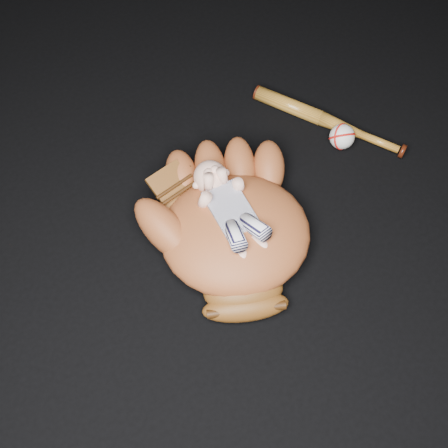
# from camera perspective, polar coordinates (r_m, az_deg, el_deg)

# --- Properties ---
(baseball_glove) EXTENTS (0.66, 0.70, 0.17)m
(baseball_glove) POSITION_cam_1_polar(r_m,az_deg,el_deg) (1.42, 1.17, -0.60)
(baseball_glove) COLOR brown
(baseball_glove) RESTS_ON ground
(newborn_baby) EXTENTS (0.18, 0.34, 0.14)m
(newborn_baby) POSITION_cam_1_polar(r_m,az_deg,el_deg) (1.39, 1.19, 0.66)
(newborn_baby) COLOR #E7AB94
(newborn_baby) RESTS_ON baseball_glove
(baseball_bat) EXTENTS (0.28, 0.44, 0.04)m
(baseball_bat) POSITION_cam_1_polar(r_m,az_deg,el_deg) (1.73, 10.63, 10.19)
(baseball_bat) COLOR #915D1C
(baseball_bat) RESTS_ON ground
(baseball) EXTENTS (0.08, 0.08, 0.07)m
(baseball) POSITION_cam_1_polar(r_m,az_deg,el_deg) (1.68, 11.90, 8.68)
(baseball) COLOR silver
(baseball) RESTS_ON ground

